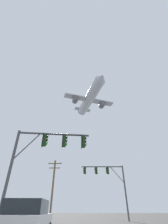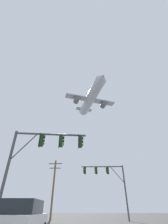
% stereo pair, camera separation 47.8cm
% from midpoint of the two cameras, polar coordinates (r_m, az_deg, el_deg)
% --- Properties ---
extents(signal_pole_near, '(5.46, 1.00, 6.36)m').
position_cam_midpoint_polar(signal_pole_near, '(12.17, -14.20, -13.51)').
color(signal_pole_near, '#4C4C51').
rests_on(signal_pole_near, ground).
extents(signal_pole_far, '(5.92, 0.55, 6.55)m').
position_cam_midpoint_polar(signal_pole_far, '(23.48, 9.16, -22.36)').
color(signal_pole_far, '#4C4C51').
rests_on(signal_pole_far, ground).
extents(utility_pole, '(2.20, 0.28, 8.14)m').
position_cam_midpoint_polar(utility_pole, '(26.86, -10.59, -24.97)').
color(utility_pole, brown).
rests_on(utility_pole, ground).
extents(airplane, '(16.78, 21.73, 6.05)m').
position_cam_midpoint_polar(airplane, '(52.60, 2.81, 5.15)').
color(airplane, '#B7BCC6').
extents(parked_car, '(2.13, 4.22, 1.60)m').
position_cam_midpoint_polar(parked_car, '(8.97, -20.71, -32.87)').
color(parked_car, silver).
rests_on(parked_car, ground).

